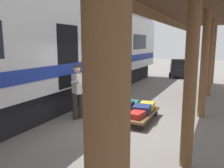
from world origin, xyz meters
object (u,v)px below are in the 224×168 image
(train_car, at_px, (33,52))
(porter_in_overalls, at_px, (104,87))
(suitcase_navy_fabric, at_px, (142,109))
(suitcase_black_hardshell, at_px, (126,106))
(suitcase_yellow_case, at_px, (147,106))
(suitcase_slate_roller, at_px, (119,110))
(porter_by_door, at_px, (78,90))
(baggage_tug, at_px, (179,69))
(luggage_cart, at_px, (133,113))
(suitcase_teal_softside, at_px, (131,104))
(suitcase_red_plastic, at_px, (136,115))

(train_car, bearing_deg, porter_in_overalls, -167.34)
(suitcase_navy_fabric, xyz_separation_m, suitcase_black_hardshell, (0.54, 0.00, 0.02))
(suitcase_yellow_case, bearing_deg, porter_in_overalls, 14.61)
(train_car, distance_m, suitcase_slate_roller, 3.71)
(porter_by_door, distance_m, baggage_tug, 10.70)
(train_car, xyz_separation_m, porter_by_door, (-1.96, 0.20, -1.14))
(train_car, height_order, porter_by_door, train_car)
(porter_in_overalls, bearing_deg, suitcase_navy_fabric, 173.90)
(suitcase_navy_fabric, distance_m, baggage_tug, 10.02)
(train_car, height_order, porter_in_overalls, train_car)
(luggage_cart, bearing_deg, suitcase_teal_softside, -61.89)
(porter_by_door, bearing_deg, suitcase_slate_roller, -175.28)
(suitcase_slate_roller, relative_size, suitcase_yellow_case, 1.03)
(luggage_cart, bearing_deg, train_car, 6.57)
(suitcase_teal_softside, relative_size, porter_by_door, 0.35)
(suitcase_black_hardshell, xyz_separation_m, baggage_tug, (0.07, -10.00, 0.21))
(suitcase_black_hardshell, xyz_separation_m, suitcase_teal_softside, (-0.00, -0.50, -0.05))
(suitcase_navy_fabric, bearing_deg, porter_in_overalls, -6.10)
(suitcase_navy_fabric, bearing_deg, suitcase_slate_roller, 43.10)
(suitcase_slate_roller, relative_size, porter_in_overalls, 0.35)
(luggage_cart, relative_size, suitcase_navy_fabric, 3.42)
(baggage_tug, bearing_deg, suitcase_navy_fabric, 93.47)
(suitcase_red_plastic, bearing_deg, luggage_cart, -61.89)
(suitcase_slate_roller, bearing_deg, porter_by_door, 4.72)
(suitcase_yellow_case, bearing_deg, luggage_cart, 61.89)
(suitcase_red_plastic, xyz_separation_m, suitcase_yellow_case, (0.00, -1.00, 0.01))
(porter_in_overalls, bearing_deg, suitcase_teal_softside, -156.78)
(porter_by_door, bearing_deg, suitcase_navy_fabric, -162.09)
(suitcase_red_plastic, relative_size, suitcase_navy_fabric, 1.02)
(suitcase_red_plastic, distance_m, suitcase_yellow_case, 1.00)
(luggage_cart, height_order, suitcase_yellow_case, suitcase_yellow_case)
(suitcase_red_plastic, bearing_deg, suitcase_slate_roller, 0.00)
(suitcase_teal_softside, bearing_deg, suitcase_red_plastic, 118.11)
(suitcase_slate_roller, relative_size, porter_by_door, 0.35)
(suitcase_yellow_case, distance_m, baggage_tug, 9.52)
(suitcase_navy_fabric, relative_size, porter_in_overalls, 0.31)
(suitcase_slate_roller, bearing_deg, baggage_tug, -89.62)
(suitcase_black_hardshell, bearing_deg, suitcase_red_plastic, 136.90)
(luggage_cart, xyz_separation_m, suitcase_slate_roller, (0.27, 0.50, 0.19))
(suitcase_black_hardshell, height_order, baggage_tug, baggage_tug)
(luggage_cart, relative_size, baggage_tug, 0.96)
(luggage_cart, xyz_separation_m, suitcase_navy_fabric, (-0.27, 0.00, 0.16))
(luggage_cart, height_order, suitcase_teal_softside, suitcase_teal_softside)
(luggage_cart, bearing_deg, porter_in_overalls, -7.57)
(train_car, height_order, suitcase_black_hardshell, train_car)
(luggage_cart, relative_size, suitcase_teal_softside, 3.06)
(train_car, relative_size, suitcase_yellow_case, 35.07)
(porter_by_door, bearing_deg, porter_in_overalls, -125.21)
(suitcase_teal_softside, bearing_deg, suitcase_black_hardshell, 90.00)
(train_car, distance_m, porter_in_overalls, 2.80)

